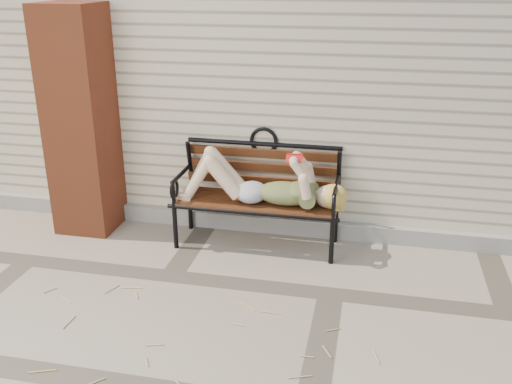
# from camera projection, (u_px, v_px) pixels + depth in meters

# --- Properties ---
(ground) EXTENTS (80.00, 80.00, 0.00)m
(ground) POSITION_uv_depth(u_px,v_px,m) (331.00, 294.00, 4.23)
(ground) COLOR gray
(ground) RESTS_ON ground
(house_wall) EXTENTS (8.00, 4.00, 3.00)m
(house_wall) POSITION_uv_depth(u_px,v_px,m) (361.00, 40.00, 6.41)
(house_wall) COLOR beige
(house_wall) RESTS_ON ground
(foundation_strip) EXTENTS (8.00, 0.10, 0.15)m
(foundation_strip) POSITION_uv_depth(u_px,v_px,m) (341.00, 230.00, 5.09)
(foundation_strip) COLOR #9B958C
(foundation_strip) RESTS_ON ground
(brick_pillar) EXTENTS (0.50, 0.50, 2.00)m
(brick_pillar) POSITION_uv_depth(u_px,v_px,m) (81.00, 122.00, 5.00)
(brick_pillar) COLOR #954121
(brick_pillar) RESTS_ON ground
(garden_bench) EXTENTS (1.51, 0.60, 0.98)m
(garden_bench) POSITION_uv_depth(u_px,v_px,m) (259.00, 182.00, 4.88)
(garden_bench) COLOR black
(garden_bench) RESTS_ON ground
(reading_woman) EXTENTS (1.43, 0.32, 0.45)m
(reading_woman) POSITION_uv_depth(u_px,v_px,m) (257.00, 183.00, 4.75)
(reading_woman) COLOR #09393F
(reading_woman) RESTS_ON ground
(straw_scatter) EXTENTS (3.04, 1.72, 0.01)m
(straw_scatter) POSITION_uv_depth(u_px,v_px,m) (112.00, 343.00, 3.66)
(straw_scatter) COLOR tan
(straw_scatter) RESTS_ON ground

